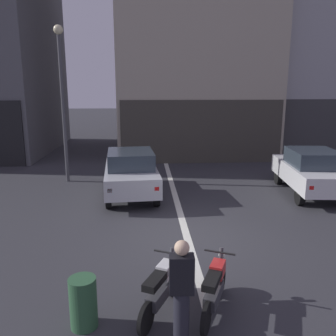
{
  "coord_description": "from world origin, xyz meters",
  "views": [
    {
      "loc": [
        -1.05,
        -8.38,
        3.77
      ],
      "look_at": [
        -0.37,
        2.0,
        1.4
      ],
      "focal_mm": 37.53,
      "sensor_mm": 36.0,
      "label": 1
    }
  ],
  "objects_px": {
    "car_silver_crossing_near": "(131,172)",
    "motorcycle_red_row_left_mid": "(215,287)",
    "person_by_motorcycles": "(181,292)",
    "trash_bin": "(83,303)",
    "motorcycle_white_row_leftmost": "(161,288)",
    "street_lamp": "(62,88)",
    "car_white_parked_kerbside": "(311,170)"
  },
  "relations": [
    {
      "from": "car_silver_crossing_near",
      "to": "motorcycle_red_row_left_mid",
      "type": "distance_m",
      "value": 7.06
    },
    {
      "from": "person_by_motorcycles",
      "to": "trash_bin",
      "type": "bearing_deg",
      "value": 162.21
    },
    {
      "from": "trash_bin",
      "to": "person_by_motorcycles",
      "type": "bearing_deg",
      "value": -17.79
    },
    {
      "from": "motorcycle_white_row_leftmost",
      "to": "person_by_motorcycles",
      "type": "distance_m",
      "value": 0.91
    },
    {
      "from": "motorcycle_white_row_leftmost",
      "to": "street_lamp",
      "type": "bearing_deg",
      "value": 111.04
    },
    {
      "from": "car_silver_crossing_near",
      "to": "motorcycle_white_row_leftmost",
      "type": "distance_m",
      "value": 6.85
    },
    {
      "from": "motorcycle_red_row_left_mid",
      "to": "car_white_parked_kerbside",
      "type": "bearing_deg",
      "value": 53.95
    },
    {
      "from": "car_silver_crossing_near",
      "to": "street_lamp",
      "type": "bearing_deg",
      "value": 141.09
    },
    {
      "from": "motorcycle_white_row_leftmost",
      "to": "car_silver_crossing_near",
      "type": "bearing_deg",
      "value": 96.33
    },
    {
      "from": "car_white_parked_kerbside",
      "to": "street_lamp",
      "type": "relative_size",
      "value": 0.7
    },
    {
      "from": "car_white_parked_kerbside",
      "to": "street_lamp",
      "type": "height_order",
      "value": "street_lamp"
    },
    {
      "from": "person_by_motorcycles",
      "to": "street_lamp",
      "type": "bearing_deg",
      "value": 110.86
    },
    {
      "from": "street_lamp",
      "to": "motorcycle_white_row_leftmost",
      "type": "xyz_separation_m",
      "value": [
        3.45,
        -8.98,
        -3.31
      ]
    },
    {
      "from": "trash_bin",
      "to": "motorcycle_red_row_left_mid",
      "type": "bearing_deg",
      "value": 6.39
    },
    {
      "from": "motorcycle_red_row_left_mid",
      "to": "person_by_motorcycles",
      "type": "xyz_separation_m",
      "value": [
        -0.65,
        -0.73,
        0.4
      ]
    },
    {
      "from": "motorcycle_white_row_leftmost",
      "to": "motorcycle_red_row_left_mid",
      "type": "bearing_deg",
      "value": -3.02
    },
    {
      "from": "street_lamp",
      "to": "car_silver_crossing_near",
      "type": "bearing_deg",
      "value": -38.91
    },
    {
      "from": "street_lamp",
      "to": "motorcycle_white_row_leftmost",
      "type": "height_order",
      "value": "street_lamp"
    },
    {
      "from": "street_lamp",
      "to": "trash_bin",
      "type": "bearing_deg",
      "value": -76.68
    },
    {
      "from": "car_silver_crossing_near",
      "to": "street_lamp",
      "type": "xyz_separation_m",
      "value": [
        -2.7,
        2.18,
        2.89
      ]
    },
    {
      "from": "street_lamp",
      "to": "person_by_motorcycles",
      "type": "distance_m",
      "value": 10.84
    },
    {
      "from": "person_by_motorcycles",
      "to": "trash_bin",
      "type": "relative_size",
      "value": 1.96
    },
    {
      "from": "car_silver_crossing_near",
      "to": "car_white_parked_kerbside",
      "type": "xyz_separation_m",
      "value": [
        6.48,
        -0.23,
        0.0
      ]
    },
    {
      "from": "person_by_motorcycles",
      "to": "car_silver_crossing_near",
      "type": "bearing_deg",
      "value": 97.64
    },
    {
      "from": "car_white_parked_kerbside",
      "to": "street_lamp",
      "type": "distance_m",
      "value": 9.92
    },
    {
      "from": "car_white_parked_kerbside",
      "to": "person_by_motorcycles",
      "type": "height_order",
      "value": "person_by_motorcycles"
    },
    {
      "from": "motorcycle_white_row_leftmost",
      "to": "person_by_motorcycles",
      "type": "bearing_deg",
      "value": -71.36
    },
    {
      "from": "car_silver_crossing_near",
      "to": "trash_bin",
      "type": "xyz_separation_m",
      "value": [
        -0.51,
        -7.09,
        -0.46
      ]
    },
    {
      "from": "street_lamp",
      "to": "motorcycle_white_row_leftmost",
      "type": "relative_size",
      "value": 4.0
    },
    {
      "from": "car_silver_crossing_near",
      "to": "motorcycle_white_row_leftmost",
      "type": "xyz_separation_m",
      "value": [
        0.75,
        -6.8,
        -0.43
      ]
    },
    {
      "from": "car_silver_crossing_near",
      "to": "motorcycle_white_row_leftmost",
      "type": "relative_size",
      "value": 2.76
    },
    {
      "from": "street_lamp",
      "to": "motorcycle_red_row_left_mid",
      "type": "relative_size",
      "value": 3.93
    }
  ]
}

